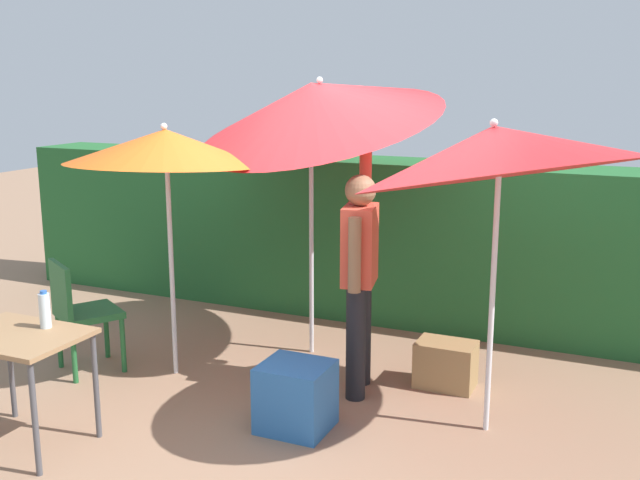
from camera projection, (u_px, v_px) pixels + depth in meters
ground_plane at (303, 396)px, 5.43m from camera, size 24.00×24.00×0.00m
hedge_row at (394, 240)px, 7.07m from camera, size 8.00×0.70×1.50m
umbrella_rainbow at (165, 147)px, 5.49m from camera, size 1.46×1.47×1.93m
umbrella_orange at (315, 105)px, 5.84m from camera, size 2.06×2.00×2.58m
umbrella_yellow at (496, 152)px, 4.52m from camera, size 1.82×1.79×2.23m
person_vendor at (360, 267)px, 5.34m from camera, size 0.29×0.56×1.88m
chair_plastic at (79, 309)px, 5.78m from camera, size 0.60×0.60×0.89m
cooler_box at (296, 397)px, 4.90m from camera, size 0.44×0.41×0.45m
crate_cardboard at (446, 364)px, 5.58m from camera, size 0.43×0.30×0.34m
folding_table at (18, 347)px, 4.60m from camera, size 0.80×0.60×0.73m
bottle_water at (45, 310)px, 4.67m from camera, size 0.07×0.07×0.24m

